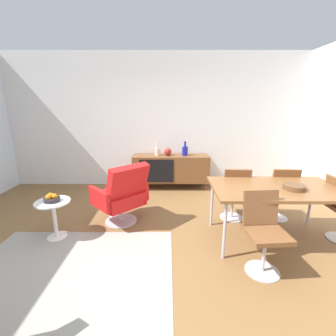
{
  "coord_description": "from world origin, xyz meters",
  "views": [
    {
      "loc": [
        0.26,
        -2.45,
        1.71
      ],
      "look_at": [
        0.25,
        0.54,
        0.91
      ],
      "focal_mm": 24.59,
      "sensor_mm": 36.0,
      "label": 1
    }
  ],
  "objects_px": {
    "vase_ceramic_small": "(186,151)",
    "dining_chair_back_right": "(281,192)",
    "dining_chair_back_left": "(235,191)",
    "side_table_round": "(55,215)",
    "dining_chair_front_left": "(265,230)",
    "vase_cobalt": "(169,152)",
    "dining_table": "(277,190)",
    "vase_sculptural_dark": "(158,151)",
    "wooden_bowl_on_table": "(295,187)",
    "fruit_bowl": "(53,198)",
    "lounge_chair_red": "(123,194)",
    "sideboard": "(172,168)"
  },
  "relations": [
    {
      "from": "vase_ceramic_small",
      "to": "lounge_chair_red",
      "type": "xyz_separation_m",
      "value": [
        -1.03,
        -1.57,
        -0.36
      ]
    },
    {
      "from": "vase_sculptural_dark",
      "to": "lounge_chair_red",
      "type": "distance_m",
      "value": 1.67
    },
    {
      "from": "vase_cobalt",
      "to": "dining_table",
      "type": "xyz_separation_m",
      "value": [
        1.37,
        -2.03,
        -0.1
      ]
    },
    {
      "from": "wooden_bowl_on_table",
      "to": "dining_chair_front_left",
      "type": "bearing_deg",
      "value": -138.11
    },
    {
      "from": "vase_cobalt",
      "to": "dining_chair_back_right",
      "type": "height_order",
      "value": "vase_cobalt"
    },
    {
      "from": "vase_sculptural_dark",
      "to": "side_table_round",
      "type": "relative_size",
      "value": 0.56
    },
    {
      "from": "vase_cobalt",
      "to": "dining_chair_back_right",
      "type": "bearing_deg",
      "value": -40.66
    },
    {
      "from": "vase_sculptural_dark",
      "to": "dining_chair_back_right",
      "type": "relative_size",
      "value": 0.34
    },
    {
      "from": "dining_chair_front_left",
      "to": "dining_chair_back_left",
      "type": "bearing_deg",
      "value": 89.92
    },
    {
      "from": "vase_sculptural_dark",
      "to": "dining_chair_back_left",
      "type": "height_order",
      "value": "vase_sculptural_dark"
    },
    {
      "from": "dining_table",
      "to": "dining_chair_back_right",
      "type": "height_order",
      "value": "dining_chair_back_right"
    },
    {
      "from": "dining_chair_back_right",
      "to": "side_table_round",
      "type": "xyz_separation_m",
      "value": [
        -3.22,
        -0.5,
        -0.15
      ]
    },
    {
      "from": "vase_cobalt",
      "to": "dining_chair_front_left",
      "type": "height_order",
      "value": "vase_cobalt"
    },
    {
      "from": "vase_ceramic_small",
      "to": "dining_chair_back_right",
      "type": "bearing_deg",
      "value": -47.4
    },
    {
      "from": "vase_cobalt",
      "to": "vase_sculptural_dark",
      "type": "bearing_deg",
      "value": -180.0
    },
    {
      "from": "vase_sculptural_dark",
      "to": "vase_ceramic_small",
      "type": "xyz_separation_m",
      "value": [
        0.58,
        0.0,
        0.01
      ]
    },
    {
      "from": "lounge_chair_red",
      "to": "fruit_bowl",
      "type": "xyz_separation_m",
      "value": [
        -0.83,
        -0.39,
        0.09
      ]
    },
    {
      "from": "dining_chair_back_right",
      "to": "fruit_bowl",
      "type": "distance_m",
      "value": 3.26
    },
    {
      "from": "vase_ceramic_small",
      "to": "wooden_bowl_on_table",
      "type": "height_order",
      "value": "vase_ceramic_small"
    },
    {
      "from": "vase_cobalt",
      "to": "wooden_bowl_on_table",
      "type": "height_order",
      "value": "vase_cobalt"
    },
    {
      "from": "vase_sculptural_dark",
      "to": "vase_ceramic_small",
      "type": "relative_size",
      "value": 0.97
    },
    {
      "from": "wooden_bowl_on_table",
      "to": "vase_cobalt",
      "type": "bearing_deg",
      "value": 126.02
    },
    {
      "from": "vase_ceramic_small",
      "to": "dining_chair_front_left",
      "type": "distance_m",
      "value": 2.69
    },
    {
      "from": "dining_chair_back_left",
      "to": "wooden_bowl_on_table",
      "type": "bearing_deg",
      "value": -50.8
    },
    {
      "from": "sideboard",
      "to": "vase_ceramic_small",
      "type": "xyz_separation_m",
      "value": [
        0.29,
        0.0,
        0.38
      ]
    },
    {
      "from": "dining_chair_front_left",
      "to": "side_table_round",
      "type": "xyz_separation_m",
      "value": [
        -2.52,
        0.62,
        -0.15
      ]
    },
    {
      "from": "sideboard",
      "to": "dining_chair_front_left",
      "type": "distance_m",
      "value": 2.75
    },
    {
      "from": "vase_cobalt",
      "to": "dining_chair_back_left",
      "type": "height_order",
      "value": "vase_cobalt"
    },
    {
      "from": "vase_sculptural_dark",
      "to": "wooden_bowl_on_table",
      "type": "distance_m",
      "value": 2.75
    },
    {
      "from": "vase_cobalt",
      "to": "dining_chair_back_right",
      "type": "relative_size",
      "value": 0.18
    },
    {
      "from": "sideboard",
      "to": "vase_sculptural_dark",
      "type": "height_order",
      "value": "vase_sculptural_dark"
    },
    {
      "from": "sideboard",
      "to": "side_table_round",
      "type": "relative_size",
      "value": 3.08
    },
    {
      "from": "dining_chair_front_left",
      "to": "fruit_bowl",
      "type": "relative_size",
      "value": 4.28
    },
    {
      "from": "dining_chair_back_left",
      "to": "lounge_chair_red",
      "type": "relative_size",
      "value": 0.9
    },
    {
      "from": "dining_chair_back_right",
      "to": "lounge_chair_red",
      "type": "height_order",
      "value": "lounge_chair_red"
    },
    {
      "from": "dining_table",
      "to": "side_table_round",
      "type": "bearing_deg",
      "value": 178.76
    },
    {
      "from": "dining_table",
      "to": "dining_chair_front_left",
      "type": "height_order",
      "value": "dining_chair_front_left"
    },
    {
      "from": "vase_ceramic_small",
      "to": "lounge_chair_red",
      "type": "bearing_deg",
      "value": -123.32
    },
    {
      "from": "vase_ceramic_small",
      "to": "vase_sculptural_dark",
      "type": "bearing_deg",
      "value": -180.0
    },
    {
      "from": "wooden_bowl_on_table",
      "to": "dining_chair_back_right",
      "type": "relative_size",
      "value": 0.3
    },
    {
      "from": "dining_chair_back_right",
      "to": "side_table_round",
      "type": "distance_m",
      "value": 3.26
    },
    {
      "from": "vase_ceramic_small",
      "to": "wooden_bowl_on_table",
      "type": "xyz_separation_m",
      "value": [
        1.18,
        -2.12,
        -0.05
      ]
    },
    {
      "from": "wooden_bowl_on_table",
      "to": "vase_ceramic_small",
      "type": "bearing_deg",
      "value": 119.12
    },
    {
      "from": "vase_cobalt",
      "to": "wooden_bowl_on_table",
      "type": "xyz_separation_m",
      "value": [
        1.54,
        -2.12,
        -0.03
      ]
    },
    {
      "from": "dining_chair_back_left",
      "to": "side_table_round",
      "type": "bearing_deg",
      "value": -168.83
    },
    {
      "from": "dining_chair_back_left",
      "to": "fruit_bowl",
      "type": "xyz_separation_m",
      "value": [
        -2.52,
        -0.5,
        0.09
      ]
    },
    {
      "from": "sideboard",
      "to": "side_table_round",
      "type": "distance_m",
      "value": 2.52
    },
    {
      "from": "vase_sculptural_dark",
      "to": "wooden_bowl_on_table",
      "type": "height_order",
      "value": "vase_sculptural_dark"
    },
    {
      "from": "fruit_bowl",
      "to": "vase_cobalt",
      "type": "bearing_deg",
      "value": 52.54
    },
    {
      "from": "vase_ceramic_small",
      "to": "dining_chair_front_left",
      "type": "xyz_separation_m",
      "value": [
        0.65,
        -2.59,
        -0.35
      ]
    }
  ]
}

